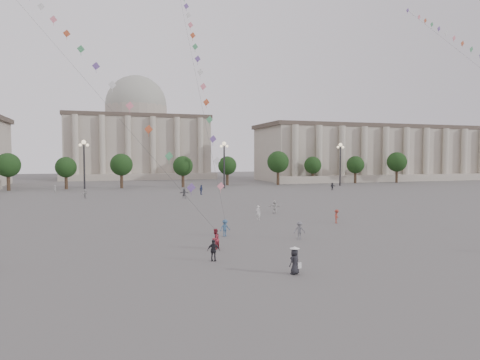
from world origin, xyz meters
name	(u,v)px	position (x,y,z in m)	size (l,w,h in m)	color
ground	(294,271)	(0.00, 0.00, 0.00)	(360.00, 360.00, 0.00)	#585653
hall_east	(383,153)	(75.00, 93.89, 8.43)	(84.00, 26.22, 17.20)	#A59B8A
hall_central	(137,137)	(0.00, 129.22, 14.23)	(48.30, 34.30, 35.50)	#A59B8A
tree_row	(154,165)	(0.00, 78.00, 5.39)	(137.12, 5.12, 8.00)	#35271A
lamp_post_mid_west	(84,156)	(-15.00, 70.00, 7.35)	(2.00, 0.90, 10.65)	#262628
lamp_post_mid_east	(224,156)	(15.00, 70.00, 7.35)	(2.00, 0.90, 10.65)	#262628
lamp_post_far_east	(340,156)	(45.00, 70.00, 7.35)	(2.00, 0.90, 10.65)	#262628
person_crowd_0	(201,190)	(6.38, 55.31, 0.92)	(1.08, 0.45, 1.84)	navy
person_crowd_4	(85,194)	(-14.30, 53.69, 0.83)	(1.53, 0.49, 1.65)	#ADACA9
person_crowd_6	(300,230)	(4.83, 9.35, 0.77)	(1.00, 0.57, 1.55)	slate
person_crowd_7	(274,207)	(9.34, 26.01, 0.81)	(1.50, 0.48, 1.62)	silver
person_crowd_8	(337,216)	(12.54, 16.31, 0.74)	(0.95, 0.55, 1.48)	#993729
person_crowd_9	(332,186)	(35.80, 57.70, 0.80)	(1.48, 0.47, 1.60)	#232428
person_crowd_10	(55,189)	(-20.41, 68.00, 0.75)	(0.55, 0.36, 1.50)	#B8B8B3
person_crowd_12	(184,193)	(2.01, 49.12, 0.87)	(1.61, 0.51, 1.74)	slate
person_crowd_13	(258,213)	(5.33, 21.04, 0.83)	(0.60, 0.40, 1.65)	silver
tourist_1	(214,250)	(-4.12, 3.98, 0.74)	(0.87, 0.36, 1.48)	black
kite_flyer_0	(215,239)	(-3.08, 7.62, 0.79)	(0.77, 0.60, 1.59)	maroon
kite_flyer_1	(225,228)	(-0.91, 12.58, 0.76)	(0.98, 0.56, 1.51)	#36577B
hat_person	(295,260)	(-0.26, -0.61, 0.83)	(0.90, 0.79, 1.69)	black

